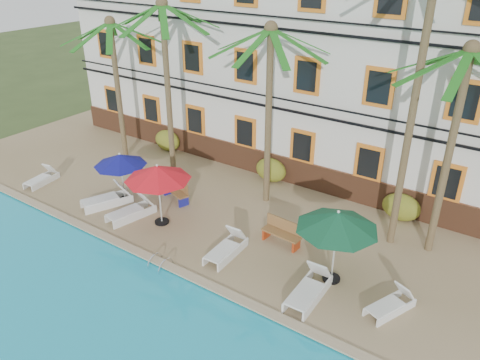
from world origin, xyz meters
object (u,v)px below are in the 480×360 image
Objects in this scene: bench_right at (283,232)px; bench_left at (177,190)px; palm_b at (166,68)px; lounger_f at (391,304)px; palm_c at (269,91)px; umbrella_red at (158,173)px; lounger_c at (132,210)px; lounger_e at (309,289)px; pool_ladder at (161,265)px; palm_d at (420,71)px; umbrella_green at (338,221)px; lounger_d at (227,248)px; umbrella_blue at (120,160)px; lounger_b at (108,198)px; palm_e at (456,123)px; palm_a at (115,68)px; lounger_a at (42,178)px.

bench_left is at bearing 176.75° from bench_right.
palm_b is 4.52× the size of lounger_f.
umbrella_red is (-2.42, -3.86, -2.62)m from palm_c.
palm_b is 3.83× the size of lounger_c.
lounger_e is 2.80× the size of pool_ladder.
palm_d is 10.53m from bench_left.
umbrella_green is 4.18m from lounger_d.
lounger_c is at bearing -173.75° from umbrella_green.
lounger_f is at bearing -1.28° from umbrella_blue.
lounger_b is at bearing -175.46° from umbrella_green.
palm_d reaches higher than palm_c.
bench_right is (7.15, 1.00, -1.39)m from umbrella_blue.
umbrella_green is (6.95, 0.55, 0.07)m from umbrella_red.
palm_c is 4.80× the size of bench_right.
bench_left is at bearing -44.20° from palm_b.
palm_e is 9.84× the size of pool_ladder.
bench_left is at bearing -20.32° from palm_a.
palm_c reaches higher than palm_e.
lounger_c is at bearing -40.78° from palm_a.
lounger_b is at bearing -51.27° from palm_a.
umbrella_blue is 7.35m from bench_right.
umbrella_green is 1.49× the size of lounger_f.
palm_d is at bearing 17.83° from umbrella_blue.
bench_left is (-7.68, 1.22, -1.76)m from umbrella_green.
palm_b is at bearing 163.27° from umbrella_green.
pool_ladder is (7.83, -5.77, -4.53)m from palm_a.
palm_c is at bearing 179.34° from palm_d.
palm_b reaches higher than umbrella_green.
lounger_d is 2.35m from pool_ladder.
lounger_a is at bearing -175.32° from lounger_b.
umbrella_blue reaches higher than pool_ladder.
lounger_c is at bearing -73.67° from palm_b.
umbrella_blue is at bearing 69.67° from lounger_b.
bench_right is (-3.23, -2.34, -5.80)m from palm_d.
umbrella_blue is 2.62m from umbrella_red.
lounger_f is at bearing -13.17° from palm_a.
umbrella_blue is (-4.98, -3.40, -2.92)m from palm_c.
palm_d is at bearing 25.93° from umbrella_red.
umbrella_green is (-2.15, -3.52, -2.54)m from palm_e.
bench_left is 2.11× the size of pool_ladder.
palm_e is 12.13m from lounger_c.
bench_left is at bearing 35.39° from umbrella_blue.
umbrella_red is 2.28m from lounger_c.
lounger_e is (8.00, -0.29, 0.02)m from lounger_c.
pool_ladder is at bearing -28.73° from lounger_c.
bench_left is at bearing 123.98° from pool_ladder.
umbrella_blue is 1.01× the size of lounger_b.
palm_c is at bearing 132.09° from bench_right.
palm_b is 3.67× the size of lounger_b.
lounger_e is at bearing -116.74° from palm_e.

